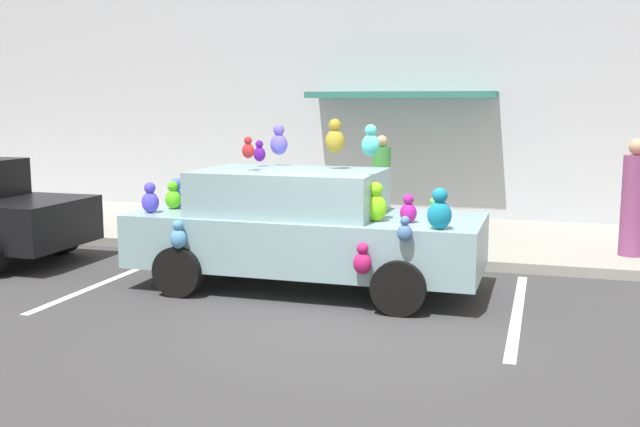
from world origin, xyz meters
TOP-DOWN VIEW (x-y plane):
  - ground_plane at (0.00, 0.00)m, footprint 60.00×60.00m
  - sidewalk at (0.00, 5.00)m, footprint 24.00×4.00m
  - storefront_building at (-0.01, 7.14)m, footprint 24.00×1.25m
  - parking_stripe_front at (1.76, 1.00)m, footprint 0.12×3.60m
  - parking_stripe_rear at (-3.63, 1.00)m, footprint 0.12×3.60m
  - plush_covered_car at (-1.00, 1.34)m, footprint 4.50×2.02m
  - teddy_bear_on_sidewalk at (-1.61, 3.44)m, footprint 0.40×0.34m
  - pedestrian_near_shopfront at (3.27, 4.07)m, footprint 0.37×0.37m
  - pedestrian_walking_past at (-0.87, 5.56)m, footprint 0.33×0.33m

SIDE VIEW (x-z plane):
  - ground_plane at x=0.00m, z-range 0.00..0.00m
  - parking_stripe_front at x=1.76m, z-range 0.00..0.01m
  - parking_stripe_rear at x=-3.63m, z-range 0.00..0.01m
  - sidewalk at x=0.00m, z-range 0.00..0.15m
  - teddy_bear_on_sidewalk at x=-1.61m, z-range 0.12..0.89m
  - plush_covered_car at x=-1.00m, z-range -0.29..1.91m
  - pedestrian_walking_past at x=-0.87m, z-range 0.09..1.76m
  - pedestrian_near_shopfront at x=3.27m, z-range 0.09..1.83m
  - storefront_building at x=-0.01m, z-range -0.01..6.39m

